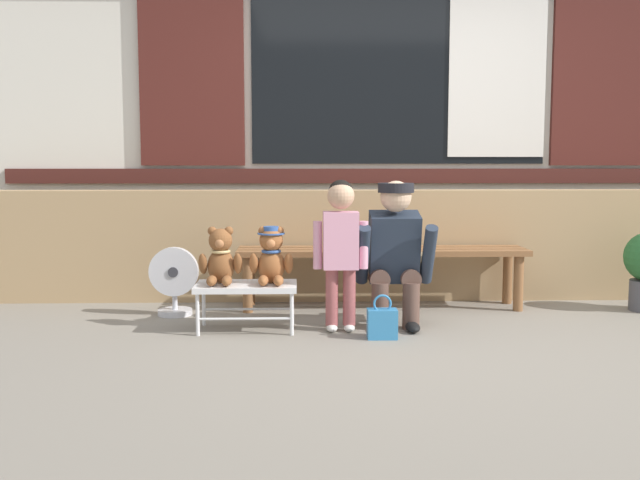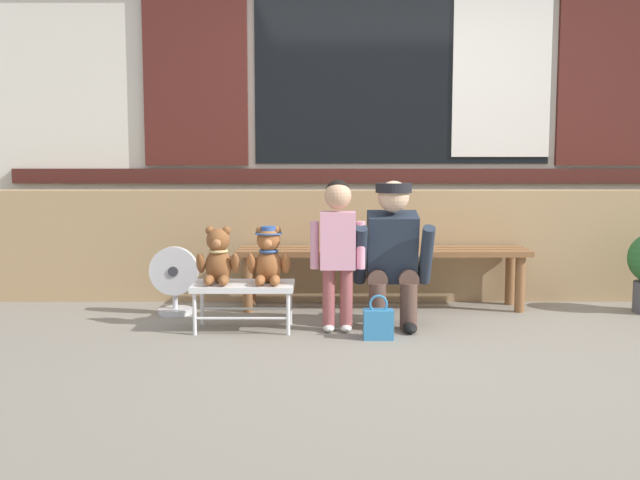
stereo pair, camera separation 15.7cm
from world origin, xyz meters
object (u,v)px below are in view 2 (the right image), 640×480
(small_display_bench, at_px, (245,288))
(teddy_bear_plain, at_px, (220,258))
(adult_crouching, at_px, (395,254))
(handbag_on_ground, at_px, (380,323))
(wooden_bench_long, at_px, (384,258))
(floor_fan, at_px, (176,281))
(child_standing, at_px, (339,238))
(teddy_bear_with_hat, at_px, (270,256))

(small_display_bench, bearing_deg, teddy_bear_plain, 179.49)
(adult_crouching, bearing_deg, handbag_on_ground, -110.27)
(adult_crouching, bearing_deg, wooden_bench_long, 92.05)
(handbag_on_ground, distance_m, floor_fan, 1.56)
(child_standing, height_order, floor_fan, child_standing)
(handbag_on_ground, bearing_deg, wooden_bench_long, 83.87)
(teddy_bear_with_hat, xyz_separation_m, adult_crouching, (0.80, 0.08, 0.01))
(teddy_bear_plain, height_order, child_standing, child_standing)
(wooden_bench_long, xyz_separation_m, small_display_bench, (-0.94, -0.69, -0.11))
(wooden_bench_long, height_order, child_standing, child_standing)
(small_display_bench, bearing_deg, wooden_bench_long, 36.21)
(wooden_bench_long, distance_m, teddy_bear_plain, 1.30)
(handbag_on_ground, height_order, floor_fan, floor_fan)
(wooden_bench_long, xyz_separation_m, adult_crouching, (0.02, -0.61, 0.11))
(floor_fan, bearing_deg, adult_crouching, -14.39)
(teddy_bear_with_hat, height_order, child_standing, child_standing)
(teddy_bear_with_hat, relative_size, child_standing, 0.38)
(small_display_bench, distance_m, teddy_bear_plain, 0.25)
(teddy_bear_plain, height_order, teddy_bear_with_hat, same)
(small_display_bench, bearing_deg, floor_fan, 138.89)
(small_display_bench, distance_m, adult_crouching, 0.99)
(teddy_bear_plain, bearing_deg, adult_crouching, 4.08)
(teddy_bear_plain, bearing_deg, small_display_bench, -0.51)
(teddy_bear_plain, bearing_deg, teddy_bear_with_hat, 0.13)
(wooden_bench_long, xyz_separation_m, teddy_bear_plain, (-1.10, -0.69, 0.09))
(adult_crouching, distance_m, handbag_on_ground, 0.52)
(teddy_bear_with_hat, bearing_deg, child_standing, -6.37)
(wooden_bench_long, bearing_deg, teddy_bear_with_hat, -138.67)
(small_display_bench, xyz_separation_m, handbag_on_ground, (0.84, -0.25, -0.17))
(teddy_bear_with_hat, bearing_deg, teddy_bear_plain, -179.87)
(child_standing, xyz_separation_m, handbag_on_ground, (0.24, -0.20, -0.50))
(wooden_bench_long, bearing_deg, small_display_bench, -143.79)
(small_display_bench, xyz_separation_m, child_standing, (0.60, -0.05, 0.33))
(teddy_bear_with_hat, relative_size, floor_fan, 0.76)
(teddy_bear_plain, relative_size, handbag_on_ground, 1.34)
(teddy_bear_with_hat, bearing_deg, adult_crouching, 5.64)
(teddy_bear_plain, bearing_deg, floor_fan, 128.82)
(teddy_bear_plain, xyz_separation_m, child_standing, (0.76, -0.05, 0.13))
(child_standing, bearing_deg, teddy_bear_with_hat, 173.63)
(floor_fan, bearing_deg, handbag_on_ground, -27.53)
(teddy_bear_plain, xyz_separation_m, adult_crouching, (1.12, 0.08, 0.02))
(child_standing, height_order, adult_crouching, child_standing)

